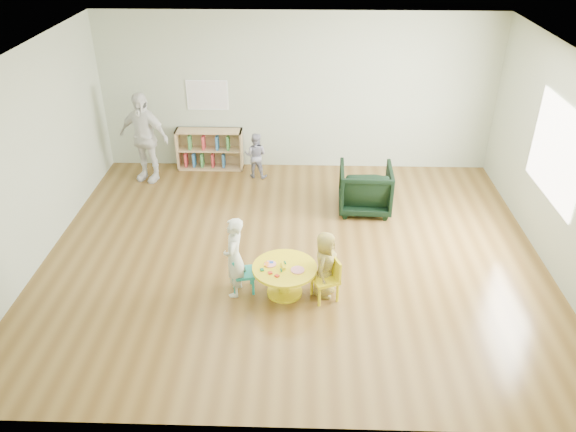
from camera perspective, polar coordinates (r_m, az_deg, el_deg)
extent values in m
plane|color=brown|center=(8.03, 0.52, -3.86)|extent=(7.00, 7.00, 0.00)
cube|color=white|center=(6.88, 0.63, 15.47)|extent=(7.00, 6.00, 0.10)
cube|color=#A3B197|center=(10.14, 0.96, 12.39)|extent=(7.00, 0.10, 2.80)
cube|color=#A3B197|center=(4.79, -0.24, -10.07)|extent=(7.00, 0.10, 2.80)
cube|color=#A3B197|center=(8.19, -24.83, 5.07)|extent=(0.10, 6.00, 2.80)
cube|color=#A3B197|center=(8.08, 26.32, 4.37)|extent=(0.10, 6.00, 2.80)
cube|color=white|center=(8.28, 25.61, 5.91)|extent=(0.02, 1.60, 1.30)
cylinder|color=yellow|center=(7.19, -0.34, -6.64)|extent=(0.15, 0.15, 0.37)
cylinder|color=yellow|center=(7.29, -0.34, -7.70)|extent=(0.46, 0.46, 0.04)
cylinder|color=yellow|center=(7.07, -0.35, -5.31)|extent=(0.82, 0.82, 0.04)
cylinder|color=pink|center=(7.10, -1.81, -4.90)|extent=(0.15, 0.15, 0.02)
cylinder|color=pink|center=(6.99, 0.98, -5.51)|extent=(0.17, 0.17, 0.02)
cylinder|color=yellow|center=(7.03, -0.50, -5.13)|extent=(0.07, 0.13, 0.04)
cylinder|color=#126A36|center=(6.97, -0.70, -5.52)|extent=(0.03, 0.05, 0.02)
cylinder|color=#126A36|center=(7.10, -0.31, -4.75)|extent=(0.03, 0.05, 0.02)
cube|color=red|center=(6.95, -1.83, -5.80)|extent=(0.06, 0.06, 0.02)
cube|color=orange|center=(7.11, -2.17, -4.82)|extent=(0.07, 0.07, 0.02)
cube|color=blue|center=(7.12, -1.70, -4.76)|extent=(0.05, 0.05, 0.02)
cube|color=#126A36|center=(7.00, -2.66, -5.47)|extent=(0.06, 0.06, 0.02)
cube|color=red|center=(6.89, -1.13, -6.10)|extent=(0.07, 0.07, 0.02)
cube|color=orange|center=(7.07, -2.18, -5.08)|extent=(0.07, 0.07, 0.02)
cube|color=teal|center=(7.22, -4.62, -5.80)|extent=(0.34, 0.34, 0.04)
cube|color=teal|center=(7.13, -5.67, -4.95)|extent=(0.09, 0.29, 0.25)
cylinder|color=teal|center=(7.39, -5.56, -6.27)|extent=(0.03, 0.03, 0.25)
cylinder|color=teal|center=(7.20, -5.39, -7.35)|extent=(0.03, 0.03, 0.25)
cylinder|color=teal|center=(7.40, -3.78, -6.10)|extent=(0.03, 0.03, 0.25)
cylinder|color=teal|center=(7.22, -3.56, -7.17)|extent=(0.03, 0.03, 0.25)
cube|color=yellow|center=(7.07, 3.77, -6.43)|extent=(0.40, 0.40, 0.04)
cube|color=yellow|center=(7.03, 4.81, -5.18)|extent=(0.15, 0.30, 0.27)
cylinder|color=yellow|center=(7.12, 5.05, -7.77)|extent=(0.04, 0.04, 0.27)
cylinder|color=yellow|center=(7.29, 4.23, -6.66)|extent=(0.04, 0.04, 0.27)
cylinder|color=yellow|center=(7.03, 3.20, -8.22)|extent=(0.04, 0.04, 0.27)
cylinder|color=yellow|center=(7.21, 2.42, -7.08)|extent=(0.04, 0.04, 0.27)
cube|color=tan|center=(10.60, -11.09, 6.71)|extent=(0.03, 0.30, 0.75)
cube|color=tan|center=(10.41, -4.74, 6.73)|extent=(0.03, 0.30, 0.75)
cube|color=tan|center=(10.63, -7.81, 4.95)|extent=(1.20, 0.30, 0.03)
cube|color=tan|center=(10.35, -8.08, 8.56)|extent=(1.20, 0.30, 0.03)
cube|color=tan|center=(10.49, -7.94, 6.73)|extent=(1.14, 0.28, 0.03)
cube|color=tan|center=(10.61, -7.83, 7.03)|extent=(1.20, 0.02, 0.75)
cube|color=#C2333A|center=(10.63, -10.29, 5.71)|extent=(0.04, 0.18, 0.26)
cube|color=teal|center=(10.60, -9.49, 5.71)|extent=(0.04, 0.18, 0.26)
cube|color=#44944A|center=(10.57, -8.69, 5.72)|extent=(0.04, 0.18, 0.26)
cube|color=#C2333A|center=(10.54, -7.62, 5.72)|extent=(0.04, 0.18, 0.26)
cube|color=teal|center=(10.51, -6.54, 5.72)|extent=(0.04, 0.18, 0.26)
cube|color=#44944A|center=(10.47, -9.92, 7.43)|extent=(0.04, 0.18, 0.26)
cube|color=#C2333A|center=(10.43, -8.56, 7.44)|extent=(0.04, 0.18, 0.26)
cube|color=teal|center=(10.39, -7.20, 7.45)|extent=(0.04, 0.18, 0.26)
cube|color=#44944A|center=(10.36, -6.09, 7.45)|extent=(0.04, 0.18, 0.26)
cube|color=white|center=(10.29, -8.20, 12.06)|extent=(0.74, 0.01, 0.54)
cube|color=#FA343D|center=(10.28, -8.20, 12.05)|extent=(0.70, 0.00, 0.50)
imported|color=black|center=(9.04, 7.84, 2.80)|extent=(0.84, 0.87, 0.76)
imported|color=silver|center=(7.03, -5.49, -4.20)|extent=(0.29, 0.42, 1.09)
imported|color=yellow|center=(7.05, 3.78, -4.93)|extent=(0.41, 0.51, 0.90)
imported|color=#1C2047|center=(10.05, -3.30, 6.17)|extent=(0.46, 0.39, 0.83)
imported|color=white|center=(10.11, -14.45, 7.76)|extent=(1.01, 0.66, 1.60)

